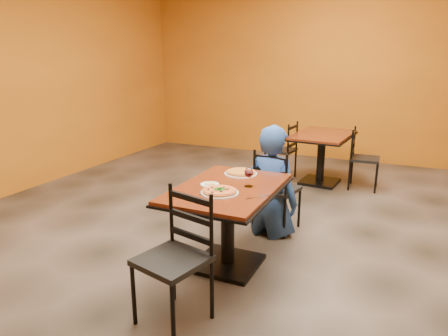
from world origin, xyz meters
The scene contains 18 objects.
floor centered at (0.00, 0.00, 0.00)m, with size 7.00×8.00×0.01m, color black.
wall_back centered at (0.00, 4.00, 1.50)m, with size 7.00×0.01×3.00m, color #B86814.
table_main centered at (0.00, -0.50, 0.56)m, with size 0.83×1.23×0.75m.
table_second centered at (0.25, 2.35, 0.55)m, with size 0.88×1.23×0.75m.
chair_main_near centered at (-0.02, -1.39, 0.47)m, with size 0.43×0.43×0.94m, color black, non-canonical shape.
chair_main_far centered at (0.15, 0.47, 0.45)m, with size 0.41×0.41×0.90m, color black, non-canonical shape.
chair_second_left centered at (-0.37, 2.35, 0.44)m, with size 0.40×0.40×0.88m, color black, non-canonical shape.
chair_second_right centered at (0.86, 2.35, 0.43)m, with size 0.39×0.39×0.87m, color black, non-canonical shape.
diner centered at (0.13, 0.36, 0.58)m, with size 0.59×0.39×1.17m, color navy.
plate_main centered at (0.01, -0.69, 0.76)m, with size 0.31×0.31×0.01m, color white.
pizza_main centered at (0.01, -0.69, 0.77)m, with size 0.28×0.28×0.02m, color maroon.
plate_far centered at (-0.04, -0.10, 0.76)m, with size 0.31×0.31×0.01m, color white.
pizza_far centered at (-0.04, -0.10, 0.77)m, with size 0.28×0.28×0.02m, color gold.
side_plate centered at (-0.16, -0.53, 0.76)m, with size 0.16×0.16×0.01m, color white.
dip centered at (-0.16, -0.53, 0.76)m, with size 0.09×0.09×0.01m, color tan.
wine_glass centered at (0.16, -0.43, 0.84)m, with size 0.08×0.08×0.18m, color white, non-canonical shape.
fork centered at (-0.12, -0.72, 0.75)m, with size 0.01×0.19×0.00m, color silver.
knife centered at (0.33, -0.66, 0.75)m, with size 0.01×0.21×0.00m, color silver.
Camera 1 is at (1.33, -3.51, 1.81)m, focal length 32.34 mm.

